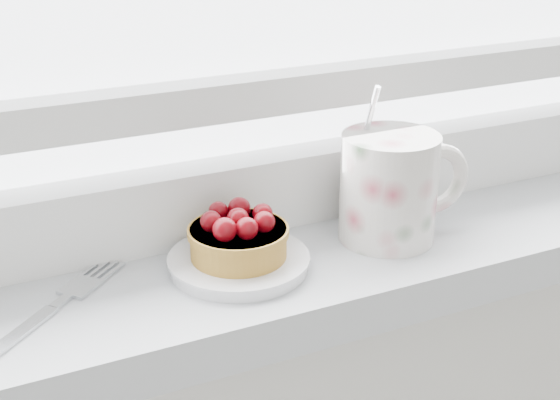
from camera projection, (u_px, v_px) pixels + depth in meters
saucer at (239, 262)px, 0.68m from camera, size 0.12×0.12×0.01m
raspberry_tart at (238, 236)px, 0.67m from camera, size 0.09×0.09×0.05m
floral_mug at (392, 185)px, 0.72m from camera, size 0.13×0.10×0.15m
fork at (38, 319)px, 0.60m from camera, size 0.17×0.15×0.00m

